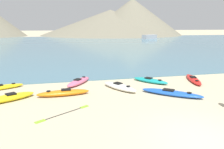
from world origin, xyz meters
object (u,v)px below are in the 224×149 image
Objects in this scene: kayak_on_sand_2 at (193,79)px; kayak_on_sand_8 at (1,87)px; kayak_on_sand_6 at (150,80)px; kayak_on_sand_5 at (63,93)px; kayak_on_sand_7 at (119,87)px; kayak_on_sand_3 at (79,82)px; kayak_on_sand_1 at (171,93)px; kayak_on_sand_0 at (8,98)px; loose_paddle at (64,113)px; moored_boat_0 at (149,37)px.

kayak_on_sand_2 is 1.22× the size of kayak_on_sand_8.
kayak_on_sand_2 is 1.30× the size of kayak_on_sand_6.
kayak_on_sand_7 is at bearing 7.70° from kayak_on_sand_5.
kayak_on_sand_8 is at bearing -177.51° from kayak_on_sand_3.
kayak_on_sand_6 is 2.81m from kayak_on_sand_7.
kayak_on_sand_1 is 0.96× the size of kayak_on_sand_2.
kayak_on_sand_0 is at bearing -167.87° from kayak_on_sand_6.
kayak_on_sand_7 is (3.43, 0.46, 0.02)m from kayak_on_sand_5.
kayak_on_sand_0 is 4.70m from kayak_on_sand_3.
kayak_on_sand_3 is 1.09× the size of loose_paddle.
kayak_on_sand_1 reaches higher than kayak_on_sand_2.
kayak_on_sand_8 is at bearing 127.54° from loose_paddle.
kayak_on_sand_6 reaches higher than loose_paddle.
kayak_on_sand_5 is 6.20m from kayak_on_sand_6.
kayak_on_sand_6 is (-0.03, 3.00, 0.00)m from kayak_on_sand_1.
kayak_on_sand_7 is at bearing -171.48° from kayak_on_sand_2.
kayak_on_sand_8 is at bearing 176.29° from kayak_on_sand_2.
kayak_on_sand_3 is at bearing 171.53° from kayak_on_sand_6.
kayak_on_sand_2 is at bearing -7.36° from kayak_on_sand_3.
kayak_on_sand_7 reaches higher than kayak_on_sand_1.
kayak_on_sand_0 is 1.03× the size of kayak_on_sand_8.
kayak_on_sand_7 is at bearing -155.23° from kayak_on_sand_6.
moored_boat_0 is at bearing 67.35° from kayak_on_sand_6.
kayak_on_sand_7 is 1.02× the size of kayak_on_sand_8.
kayak_on_sand_6 is at bearing -8.47° from kayak_on_sand_3.
kayak_on_sand_3 is at bearing 172.64° from kayak_on_sand_2.
kayak_on_sand_8 reaches higher than loose_paddle.
kayak_on_sand_3 is 0.97× the size of kayak_on_sand_7.
kayak_on_sand_1 is 6.19m from loose_paddle.
moored_boat_0 is at bearing 70.70° from kayak_on_sand_2.
kayak_on_sand_1 is at bearing 12.63° from loose_paddle.
kayak_on_sand_5 is (-1.06, -2.38, -0.00)m from kayak_on_sand_3.
kayak_on_sand_6 is at bearing 35.95° from loose_paddle.
kayak_on_sand_1 reaches higher than kayak_on_sand_8.
kayak_on_sand_3 is at bearing 78.06° from loose_paddle.
kayak_on_sand_5 is 1.19× the size of kayak_on_sand_6.
kayak_on_sand_3 is at bearing 2.49° from kayak_on_sand_8.
kayak_on_sand_2 is 1.34× the size of loose_paddle.
kayak_on_sand_5 is 3.46m from kayak_on_sand_7.
kayak_on_sand_7 is at bearing -13.31° from kayak_on_sand_8.
kayak_on_sand_5 reaches higher than kayak_on_sand_1.
moored_boat_0 reaches higher than kayak_on_sand_7.
kayak_on_sand_8 is 1.09× the size of loose_paddle.
kayak_on_sand_1 is 3.00m from kayak_on_sand_6.
kayak_on_sand_0 is 6.32m from kayak_on_sand_7.
moored_boat_0 is at bearing 65.38° from kayak_on_sand_7.
kayak_on_sand_3 is 4.98m from kayak_on_sand_6.
kayak_on_sand_8 is (-4.82, -0.21, -0.03)m from kayak_on_sand_3.
kayak_on_sand_6 reaches higher than kayak_on_sand_8.
moored_boat_0 is at bearing 60.13° from kayak_on_sand_0.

